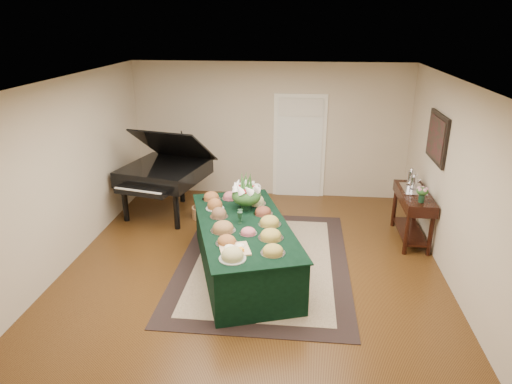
# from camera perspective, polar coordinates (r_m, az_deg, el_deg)

# --- Properties ---
(ground) EXTENTS (6.00, 6.00, 0.00)m
(ground) POSITION_cam_1_polar(r_m,az_deg,el_deg) (6.95, -0.26, -9.00)
(ground) COLOR black
(ground) RESTS_ON ground
(area_rug) EXTENTS (2.53, 3.54, 0.01)m
(area_rug) POSITION_cam_1_polar(r_m,az_deg,el_deg) (7.01, 0.97, -8.69)
(area_rug) COLOR black
(area_rug) RESTS_ON ground
(kitchen_doorway) EXTENTS (1.05, 0.07, 2.10)m
(kitchen_doorway) POSITION_cam_1_polar(r_m,az_deg,el_deg) (9.29, 5.43, 5.53)
(kitchen_doorway) COLOR white
(kitchen_doorway) RESTS_ON ground
(buffet_table) EXTENTS (1.94, 2.82, 0.77)m
(buffet_table) POSITION_cam_1_polar(r_m,az_deg,el_deg) (6.59, -1.55, -6.96)
(buffet_table) COLOR black
(buffet_table) RESTS_ON ground
(food_platters) EXTENTS (1.40, 2.42, 0.13)m
(food_platters) POSITION_cam_1_polar(r_m,az_deg,el_deg) (6.44, -1.80, -3.39)
(food_platters) COLOR silver
(food_platters) RESTS_ON buffet_table
(cutting_board) EXTENTS (0.45, 0.45, 0.10)m
(cutting_board) POSITION_cam_1_polar(r_m,az_deg,el_deg) (5.72, -2.70, -6.91)
(cutting_board) COLOR tan
(cutting_board) RESTS_ON buffet_table
(green_goblets) EXTENTS (0.08, 0.16, 0.18)m
(green_goblets) POSITION_cam_1_polar(r_m,az_deg,el_deg) (6.42, -2.00, -3.07)
(green_goblets) COLOR #13301D
(green_goblets) RESTS_ON buffet_table
(floral_centerpiece) EXTENTS (0.46, 0.46, 0.46)m
(floral_centerpiece) POSITION_cam_1_polar(r_m,az_deg,el_deg) (6.81, -1.22, -0.00)
(floral_centerpiece) COLOR #13301D
(floral_centerpiece) RESTS_ON buffet_table
(grand_piano) EXTENTS (1.73, 1.84, 1.67)m
(grand_piano) POSITION_cam_1_polar(r_m,az_deg,el_deg) (8.56, -11.36, 2.49)
(grand_piano) COLOR black
(grand_piano) RESTS_ON ground
(wicker_basket) EXTENTS (0.34, 0.34, 0.22)m
(wicker_basket) POSITION_cam_1_polar(r_m,az_deg,el_deg) (8.50, -6.85, -2.56)
(wicker_basket) COLOR #AB7745
(wicker_basket) RESTS_ON ground
(mahogany_sideboard) EXTENTS (0.45, 1.25, 0.84)m
(mahogany_sideboard) POSITION_cam_1_polar(r_m,az_deg,el_deg) (7.84, 19.09, -1.38)
(mahogany_sideboard) COLOR black
(mahogany_sideboard) RESTS_ON ground
(tea_service) EXTENTS (0.34, 0.58, 0.30)m
(tea_service) POSITION_cam_1_polar(r_m,az_deg,el_deg) (7.96, 18.98, 1.35)
(tea_service) COLOR silver
(tea_service) RESTS_ON mahogany_sideboard
(pink_bouquet) EXTENTS (0.20, 0.20, 0.25)m
(pink_bouquet) POSITION_cam_1_polar(r_m,az_deg,el_deg) (7.34, 20.08, 0.02)
(pink_bouquet) COLOR #13301D
(pink_bouquet) RESTS_ON mahogany_sideboard
(wall_painting) EXTENTS (0.05, 0.95, 0.75)m
(wall_painting) POSITION_cam_1_polar(r_m,az_deg,el_deg) (7.58, 21.70, 6.32)
(wall_painting) COLOR black
(wall_painting) RESTS_ON ground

